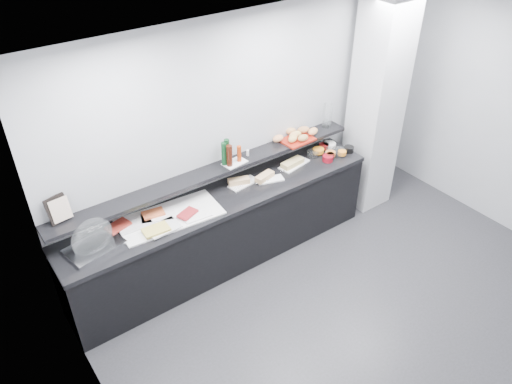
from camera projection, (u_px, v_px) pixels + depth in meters
ground at (377, 325)px, 5.01m from camera, size 5.00×5.00×0.00m
back_wall at (260, 130)px, 5.57m from camera, size 5.00×0.02×2.70m
ceiling at (431, 66)px, 3.47m from camera, size 5.00×5.00×0.00m
column at (376, 107)px, 6.06m from camera, size 0.50×0.50×2.70m
buffet_cabinet at (225, 231)px, 5.56m from camera, size 3.60×0.60×0.85m
counter_top at (223, 199)px, 5.30m from camera, size 3.62×0.62×0.05m
wall_shelf at (213, 171)px, 5.27m from camera, size 3.60×0.25×0.04m
cloche_base at (94, 247)px, 4.59m from camera, size 0.56×0.43×0.04m
cloche_dome at (92, 237)px, 4.55m from camera, size 0.50×0.43×0.34m
linen_runner at (170, 217)px, 4.99m from camera, size 1.06×0.57×0.01m
platter_meat_a at (134, 224)px, 4.87m from camera, size 0.34×0.24×0.01m
food_meat_a at (118, 226)px, 4.82m from camera, size 0.26×0.20×0.02m
platter_salmon at (158, 215)px, 4.99m from camera, size 0.40×0.33×0.01m
food_salmon at (153, 213)px, 4.98m from camera, size 0.23×0.17×0.02m
platter_cheese at (163, 228)px, 4.82m from camera, size 0.33×0.23×0.01m
food_cheese at (156, 230)px, 4.77m from camera, size 0.26×0.17×0.02m
platter_meat_b at (196, 215)px, 4.99m from camera, size 0.29×0.21×0.01m
food_meat_b at (188, 214)px, 4.98m from camera, size 0.23×0.19×0.02m
sandwich_plate_left at (243, 183)px, 5.48m from camera, size 0.36×0.19×0.01m
sandwich_food_left at (239, 181)px, 5.45m from camera, size 0.25×0.16×0.06m
tongs_left at (238, 188)px, 5.39m from camera, size 0.16×0.06×0.01m
sandwich_plate_mid at (270, 180)px, 5.55m from camera, size 0.32×0.21×0.01m
sandwich_food_mid at (265, 177)px, 5.53m from camera, size 0.25×0.14×0.06m
tongs_mid at (262, 182)px, 5.48m from camera, size 0.16×0.04×0.01m
sandwich_plate_right at (294, 164)px, 5.81m from camera, size 0.41×0.24×0.01m
sandwich_food_right at (292, 163)px, 5.77m from camera, size 0.30×0.14×0.06m
tongs_right at (287, 169)px, 5.70m from camera, size 0.16×0.02×0.01m
bowl_glass_fruit at (313, 154)px, 5.96m from camera, size 0.15×0.15×0.07m
fill_glass_fruit at (318, 151)px, 6.00m from camera, size 0.15×0.15×0.05m
bowl_black_jam at (322, 147)px, 6.09m from camera, size 0.15×0.15×0.07m
fill_black_jam at (324, 146)px, 6.08m from camera, size 0.15×0.15×0.05m
bowl_glass_cream at (326, 145)px, 6.12m from camera, size 0.26×0.26×0.07m
fill_glass_cream at (330, 145)px, 6.11m from camera, size 0.16×0.16×0.05m
bowl_red_jam at (328, 158)px, 5.87m from camera, size 0.15×0.15×0.07m
fill_red_jam at (330, 156)px, 5.90m from camera, size 0.11×0.11×0.05m
bowl_glass_salmon at (339, 152)px, 5.99m from camera, size 0.19×0.19×0.07m
fill_glass_salmon at (330, 154)px, 5.93m from camera, size 0.14×0.14×0.05m
bowl_black_fruit at (349, 149)px, 6.05m from camera, size 0.12×0.12×0.07m
fill_black_fruit at (342, 153)px, 5.95m from camera, size 0.10×0.10×0.05m
framed_print at (58, 209)px, 4.47m from camera, size 0.21×0.12×0.26m
print_art at (61, 210)px, 4.47m from camera, size 0.18×0.07×0.22m
condiment_tray at (235, 163)px, 5.36m from camera, size 0.27×0.19×0.01m
bottle_green_a at (224, 154)px, 5.26m from camera, size 0.06×0.06×0.26m
bottle_brown at (229, 156)px, 5.24m from camera, size 0.07×0.07×0.24m
bottle_green_b at (227, 151)px, 5.28m from camera, size 0.07×0.07×0.28m
bottle_hot at (239, 154)px, 5.33m from camera, size 0.05×0.05×0.18m
shaker_salt at (238, 154)px, 5.44m from camera, size 0.03×0.03×0.07m
shaker_pepper at (248, 153)px, 5.46m from camera, size 0.04×0.04×0.07m
bread_tray at (297, 140)px, 5.77m from camera, size 0.39×0.28×0.02m
bread_roll_nw at (278, 138)px, 5.70m from camera, size 0.14×0.09×0.08m
bread_roll_n at (291, 131)px, 5.85m from camera, size 0.14×0.11×0.08m
bread_roll_ne at (304, 130)px, 5.87m from camera, size 0.18×0.14×0.08m
bread_roll_sw at (293, 139)px, 5.69m from camera, size 0.16×0.13×0.08m
bread_roll_s at (303, 138)px, 5.71m from camera, size 0.14×0.09×0.08m
bread_roll_se at (313, 131)px, 5.84m from camera, size 0.17×0.13×0.08m
bread_roll_midw at (294, 135)px, 5.76m from camera, size 0.17×0.14×0.08m
bread_roll_mide at (296, 134)px, 5.78m from camera, size 0.15×0.11×0.08m
carafe at (327, 116)px, 5.98m from camera, size 0.14×0.14×0.30m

